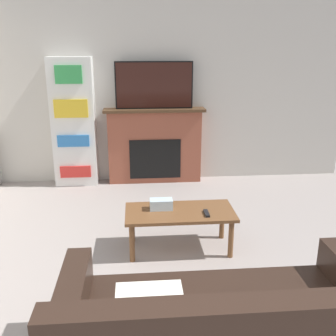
{
  "coord_description": "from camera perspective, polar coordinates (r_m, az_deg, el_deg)",
  "views": [
    {
      "loc": [
        -0.31,
        -1.23,
        1.94
      ],
      "look_at": [
        0.02,
        2.68,
        0.7
      ],
      "focal_mm": 42.0,
      "sensor_mm": 36.0,
      "label": 1
    }
  ],
  "objects": [
    {
      "name": "remote_control",
      "position": [
        3.74,
        5.61,
        -6.55
      ],
      "size": [
        0.04,
        0.15,
        0.02
      ],
      "color": "black",
      "rests_on": "coffee_table"
    },
    {
      "name": "wall_back",
      "position": [
        5.69,
        -1.68,
        11.59
      ],
      "size": [
        5.57,
        0.06,
        2.7
      ],
      "color": "beige",
      "rests_on": "ground_plane"
    },
    {
      "name": "bookshelf",
      "position": [
        5.65,
        -13.54,
        6.39
      ],
      "size": [
        0.59,
        0.29,
        1.78
      ],
      "color": "white",
      "rests_on": "ground_plane"
    },
    {
      "name": "coffee_table",
      "position": [
        3.82,
        1.72,
        -6.97
      ],
      "size": [
        1.05,
        0.51,
        0.41
      ],
      "color": "brown",
      "rests_on": "ground_plane"
    },
    {
      "name": "fireplace",
      "position": [
        5.69,
        -1.94,
        3.32
      ],
      "size": [
        1.43,
        0.28,
        1.08
      ],
      "color": "brown",
      "rests_on": "ground_plane"
    },
    {
      "name": "tv",
      "position": [
        5.52,
        -2.03,
        11.91
      ],
      "size": [
        1.07,
        0.03,
        0.65
      ],
      "color": "black",
      "rests_on": "fireplace"
    },
    {
      "name": "tissue_box",
      "position": [
        3.82,
        -0.99,
        -5.28
      ],
      "size": [
        0.22,
        0.12,
        0.1
      ],
      "color": "silver",
      "rests_on": "coffee_table"
    }
  ]
}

